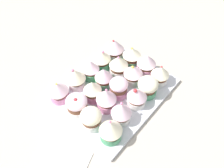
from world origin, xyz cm
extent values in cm
cube|color=#B2A899|center=(0.00, 0.00, -1.50)|extent=(180.00, 180.00, 3.00)
cube|color=silver|center=(0.00, 0.00, 0.60)|extent=(35.02, 28.70, 1.20)
cylinder|color=#4C9E6B|center=(-12.54, -10.03, 2.41)|extent=(5.79, 5.79, 2.42)
cylinder|color=brown|center=(-12.54, -10.03, 4.24)|extent=(5.39, 5.39, 1.26)
cone|color=#F4EDC6|center=(-12.54, -10.03, 6.58)|extent=(6.23, 6.23, 3.41)
sphere|color=pink|center=(-12.27, -9.52, 8.16)|extent=(0.83, 0.83, 0.83)
cylinder|color=white|center=(-6.53, -8.78, 2.35)|extent=(5.27, 5.27, 2.30)
cylinder|color=brown|center=(-6.53, -8.78, 4.12)|extent=(4.86, 4.86, 1.24)
cone|color=silver|center=(-6.53, -8.78, 6.55)|extent=(5.77, 5.77, 3.62)
sphere|color=pink|center=(-5.95, -8.30, 8.24)|extent=(0.80, 0.80, 0.80)
cylinder|color=white|center=(0.72, -8.80, 2.33)|extent=(5.50, 5.50, 2.26)
cylinder|color=brown|center=(0.72, -8.80, 4.06)|extent=(5.06, 5.06, 1.20)
cone|color=silver|center=(0.72, -8.80, 6.32)|extent=(5.88, 5.88, 3.32)
sphere|color=red|center=(0.39, -8.37, 7.80)|extent=(1.15, 1.15, 1.15)
cylinder|color=#4C9E6B|center=(5.83, -9.07, 2.31)|extent=(5.73, 5.73, 2.22)
cylinder|color=brown|center=(5.83, -9.07, 3.96)|extent=(5.11, 5.11, 1.07)
ellipsoid|color=#F4EDC6|center=(5.83, -9.07, 5.75)|extent=(6.20, 6.20, 4.19)
cylinder|color=white|center=(12.11, -9.34, 2.40)|extent=(5.29, 5.29, 2.39)
cylinder|color=brown|center=(12.11, -9.34, 4.20)|extent=(5.03, 5.03, 1.21)
cone|color=#F4EDC6|center=(12.11, -9.34, 6.37)|extent=(5.68, 5.68, 3.12)
sphere|color=red|center=(12.47, -9.16, 7.84)|extent=(0.62, 0.62, 0.62)
cylinder|color=white|center=(-13.10, -3.61, 2.47)|extent=(5.56, 5.56, 2.54)
cylinder|color=brown|center=(-13.10, -3.61, 4.25)|extent=(5.21, 5.21, 1.02)
ellipsoid|color=#F4EDC6|center=(-13.10, -3.61, 5.98)|extent=(5.85, 5.85, 4.06)
cylinder|color=pink|center=(-5.83, -2.76, 2.53)|extent=(5.68, 5.68, 2.65)
cylinder|color=brown|center=(-5.83, -2.76, 4.45)|extent=(5.21, 5.21, 1.19)
cone|color=silver|center=(-5.83, -2.76, 6.91)|extent=(5.94, 5.94, 3.72)
sphere|color=pink|center=(-5.45, -2.52, 8.66)|extent=(0.69, 0.69, 0.69)
cylinder|color=pink|center=(0.12, -2.58, 2.46)|extent=(5.37, 5.37, 2.51)
cylinder|color=brown|center=(0.12, -2.58, 4.39)|extent=(5.09, 5.09, 1.35)
ellipsoid|color=silver|center=(0.12, -2.58, 6.14)|extent=(5.54, 5.54, 3.59)
cylinder|color=white|center=(7.04, -2.72, 2.39)|extent=(5.40, 5.40, 2.37)
cylinder|color=brown|center=(7.04, -2.72, 4.24)|extent=(5.17, 5.17, 1.33)
cone|color=silver|center=(7.04, -2.72, 6.35)|extent=(5.98, 5.98, 2.90)
sphere|color=#EAD64C|center=(6.90, -2.39, 7.66)|extent=(0.91, 0.91, 0.91)
cylinder|color=pink|center=(13.25, -3.45, 2.44)|extent=(6.13, 6.13, 2.47)
cylinder|color=brown|center=(13.25, -3.45, 4.27)|extent=(5.58, 5.58, 1.20)
cone|color=silver|center=(13.25, -3.45, 6.63)|extent=(6.15, 6.15, 3.52)
cylinder|color=white|center=(-12.35, 2.62, 2.37)|extent=(6.10, 6.10, 2.34)
cylinder|color=brown|center=(-12.35, 2.62, 4.26)|extent=(5.81, 5.81, 1.42)
ellipsoid|color=silver|center=(-12.35, 2.62, 6.02)|extent=(6.19, 6.19, 3.52)
sphere|color=red|center=(-12.74, 2.31, 7.62)|extent=(1.09, 1.09, 1.09)
cylinder|color=pink|center=(-5.95, 2.49, 2.42)|extent=(5.32, 5.32, 2.43)
cylinder|color=brown|center=(-5.95, 2.49, 4.36)|extent=(4.69, 4.69, 1.46)
cone|color=#F4EDC6|center=(-5.95, 2.49, 6.84)|extent=(5.42, 5.42, 3.49)
cylinder|color=#4C9E6B|center=(-0.34, 3.33, 2.33)|extent=(5.38, 5.38, 2.27)
cylinder|color=brown|center=(-0.34, 3.33, 4.15)|extent=(4.95, 4.95, 1.37)
cone|color=silver|center=(-0.34, 3.33, 6.67)|extent=(5.58, 5.58, 3.68)
cylinder|color=white|center=(6.73, 2.82, 2.42)|extent=(5.83, 5.83, 2.44)
cylinder|color=brown|center=(6.73, 2.82, 4.41)|extent=(5.44, 5.44, 1.54)
cone|color=#F4EDC6|center=(6.73, 2.82, 6.97)|extent=(6.14, 6.14, 3.58)
sphere|color=pink|center=(6.57, 2.89, 8.66)|extent=(0.69, 0.69, 0.69)
cylinder|color=#4C9E6B|center=(13.24, 2.47, 2.31)|extent=(5.79, 5.79, 2.22)
cylinder|color=brown|center=(13.24, 2.47, 4.19)|extent=(5.46, 5.46, 1.54)
cone|color=#F4EDC6|center=(13.24, 2.47, 6.36)|extent=(6.11, 6.11, 2.81)
sphere|color=#EAD64C|center=(13.39, 2.78, 7.64)|extent=(0.86, 0.86, 0.86)
cylinder|color=pink|center=(-12.56, 10.15, 2.42)|extent=(5.64, 5.64, 2.45)
cylinder|color=brown|center=(-12.56, 10.15, 4.26)|extent=(5.20, 5.20, 1.23)
cone|color=silver|center=(-12.56, 10.15, 6.38)|extent=(6.23, 6.23, 3.02)
sphere|color=#EAD64C|center=(-12.47, 10.29, 7.79)|extent=(0.66, 0.66, 0.66)
cylinder|color=white|center=(-5.81, 9.57, 2.49)|extent=(5.42, 5.42, 2.58)
cylinder|color=brown|center=(-5.81, 9.57, 4.29)|extent=(5.02, 5.02, 1.03)
cone|color=#F4EDC6|center=(-5.81, 9.57, 6.63)|extent=(6.06, 6.06, 3.66)
sphere|color=pink|center=(-6.09, 10.14, 8.33)|extent=(0.91, 0.91, 0.91)
cylinder|color=#4C9E6B|center=(0.18, 8.78, 2.52)|extent=(5.52, 5.52, 2.64)
cylinder|color=brown|center=(0.18, 8.78, 4.34)|extent=(4.93, 4.93, 1.01)
cone|color=silver|center=(0.18, 8.78, 6.58)|extent=(5.53, 5.53, 3.46)
cylinder|color=#4C9E6B|center=(5.58, 9.21, 2.50)|extent=(5.84, 5.84, 2.60)
cylinder|color=brown|center=(5.58, 9.21, 4.37)|extent=(5.49, 5.49, 1.13)
cone|color=#F4EDC6|center=(5.58, 9.21, 6.59)|extent=(6.32, 6.32, 3.32)
sphere|color=pink|center=(5.93, 8.66, 8.10)|extent=(0.94, 0.94, 0.94)
cylinder|color=white|center=(12.04, 8.92, 2.33)|extent=(6.02, 6.02, 2.26)
cylinder|color=brown|center=(12.04, 8.92, 4.08)|extent=(5.64, 5.64, 1.25)
cone|color=silver|center=(12.04, 8.92, 6.63)|extent=(6.44, 6.44, 3.85)
sphere|color=red|center=(11.68, 9.19, 8.45)|extent=(0.70, 0.70, 0.70)
cube|color=white|center=(-26.61, -4.80, 0.30)|extent=(15.57, 16.66, 0.60)
camera|label=1|loc=(-35.10, -29.33, 60.43)|focal=38.25mm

